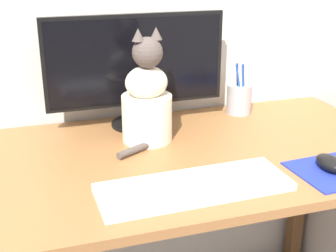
# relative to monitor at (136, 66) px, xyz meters

# --- Properties ---
(desk) EXTENTS (1.37, 0.71, 0.73)m
(desk) POSITION_rel_monitor_xyz_m (0.05, -0.26, -0.29)
(desk) COLOR brown
(desk) RESTS_ON ground_plane
(monitor) EXTENTS (0.58, 0.17, 0.36)m
(monitor) POSITION_rel_monitor_xyz_m (0.00, 0.00, 0.00)
(monitor) COLOR black
(monitor) RESTS_ON desk
(keyboard) EXTENTS (0.48, 0.17, 0.02)m
(keyboard) POSITION_rel_monitor_xyz_m (0.02, -0.48, -0.19)
(keyboard) COLOR silver
(keyboard) RESTS_ON desk
(mousepad_right) EXTENTS (0.23, 0.20, 0.00)m
(mousepad_right) POSITION_rel_monitor_xyz_m (0.41, -0.49, -0.20)
(mousepad_right) COLOR #1E2D9E
(mousepad_right) RESTS_ON desk
(computer_mouse_right) EXTENTS (0.06, 0.10, 0.04)m
(computer_mouse_right) POSITION_rel_monitor_xyz_m (0.40, -0.48, -0.18)
(computer_mouse_right) COLOR black
(computer_mouse_right) RESTS_ON mousepad_right
(cat) EXTENTS (0.20, 0.21, 0.34)m
(cat) POSITION_rel_monitor_xyz_m (-0.00, -0.13, -0.07)
(cat) COLOR beige
(cat) RESTS_ON desk
(pen_cup) EXTENTS (0.09, 0.09, 0.18)m
(pen_cup) POSITION_rel_monitor_xyz_m (0.37, 0.01, -0.14)
(pen_cup) COLOR #99999E
(pen_cup) RESTS_ON desk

